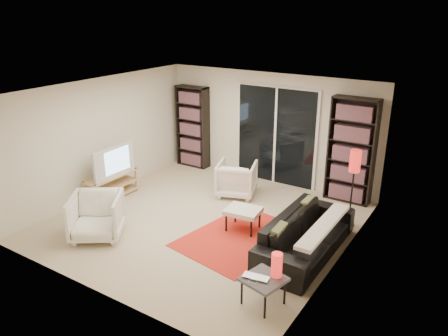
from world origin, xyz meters
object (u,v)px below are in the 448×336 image
(ottoman, at_px, (243,212))
(armchair_front, at_px, (96,216))
(side_table, at_px, (264,281))
(tv_stand, at_px, (112,186))
(floor_lamp, at_px, (354,169))
(bookshelf_right, at_px, (351,151))
(bookshelf_left, at_px, (193,127))
(sofa, at_px, (306,235))
(armchair_back, at_px, (237,179))

(ottoman, bearing_deg, armchair_front, -141.55)
(armchair_front, height_order, side_table, armchair_front)
(tv_stand, bearing_deg, floor_lamp, 17.61)
(armchair_front, distance_m, side_table, 3.21)
(tv_stand, height_order, side_table, tv_stand)
(tv_stand, relative_size, armchair_front, 1.42)
(bookshelf_right, xyz_separation_m, tv_stand, (-4.09, -2.47, -0.79))
(tv_stand, bearing_deg, ottoman, 5.08)
(bookshelf_right, relative_size, armchair_front, 2.50)
(armchair_front, bearing_deg, side_table, -36.13)
(bookshelf_left, bearing_deg, armchair_front, -78.65)
(bookshelf_left, relative_size, tv_stand, 1.64)
(tv_stand, xyz_separation_m, sofa, (4.18, 0.14, 0.06))
(armchair_back, bearing_deg, sofa, 127.67)
(armchair_front, bearing_deg, bookshelf_right, 15.75)
(bookshelf_right, bearing_deg, armchair_front, -129.45)
(sofa, bearing_deg, side_table, -178.48)
(tv_stand, distance_m, floor_lamp, 4.76)
(bookshelf_left, height_order, side_table, bookshelf_left)
(ottoman, xyz_separation_m, side_table, (1.26, -1.63, 0.01))
(sofa, xyz_separation_m, ottoman, (-1.23, 0.13, 0.02))
(armchair_front, xyz_separation_m, floor_lamp, (3.47, 2.71, 0.70))
(bookshelf_left, height_order, sofa, bookshelf_left)
(bookshelf_left, relative_size, ottoman, 3.04)
(side_table, height_order, floor_lamp, floor_lamp)
(ottoman, bearing_deg, floor_lamp, 37.31)
(sofa, xyz_separation_m, side_table, (0.03, -1.50, 0.03))
(armchair_back, bearing_deg, ottoman, 106.03)
(side_table, bearing_deg, armchair_back, 126.74)
(bookshelf_right, bearing_deg, floor_lamp, -70.30)
(armchair_back, bearing_deg, armchair_front, 49.64)
(bookshelf_left, xyz_separation_m, side_table, (3.97, -3.84, -0.62))
(sofa, bearing_deg, bookshelf_right, 2.49)
(armchair_front, height_order, floor_lamp, floor_lamp)
(bookshelf_right, distance_m, side_table, 3.90)
(armchair_front, bearing_deg, armchair_back, 34.22)
(bookshelf_left, relative_size, armchair_front, 2.32)
(bookshelf_right, relative_size, ottoman, 3.28)
(bookshelf_left, bearing_deg, ottoman, -39.19)
(sofa, relative_size, side_table, 3.70)
(tv_stand, bearing_deg, bookshelf_right, 31.12)
(armchair_back, height_order, side_table, armchair_back)
(armchair_back, xyz_separation_m, ottoman, (0.88, -1.24, -0.01))
(side_table, xyz_separation_m, floor_lamp, (0.26, 2.78, 0.73))
(bookshelf_left, distance_m, ottoman, 3.55)
(bookshelf_right, distance_m, armchair_front, 4.92)
(tv_stand, height_order, armchair_front, armchair_front)
(bookshelf_left, distance_m, armchair_front, 3.88)
(armchair_front, bearing_deg, floor_lamp, 3.16)
(armchair_back, height_order, floor_lamp, floor_lamp)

